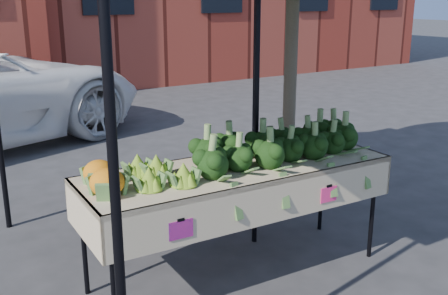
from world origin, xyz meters
TOP-DOWN VIEW (x-y plane):
  - ground at (0.00, 0.00)m, footprint 90.00×90.00m
  - table at (0.20, -0.03)m, footprint 2.43×0.89m
  - canopy at (0.31, 0.45)m, footprint 3.16×3.16m
  - broccoli_heap at (0.59, -0.01)m, footprint 1.63×0.60m
  - romanesco_cluster at (-0.46, 0.00)m, footprint 0.45×0.59m
  - cauliflower_pair at (-0.83, 0.03)m, footprint 0.25×0.45m
  - street_tree at (1.41, 0.85)m, footprint 1.88×1.88m

SIDE VIEW (x-z plane):
  - ground at x=0.00m, z-range 0.00..0.00m
  - table at x=0.20m, z-range 0.00..0.90m
  - cauliflower_pair at x=-0.83m, z-range 0.90..1.10m
  - romanesco_cluster at x=-0.46m, z-range 0.90..1.12m
  - broccoli_heap at x=0.59m, z-range 0.90..1.19m
  - canopy at x=0.31m, z-range 0.00..2.74m
  - street_tree at x=1.41m, z-range 0.00..3.71m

